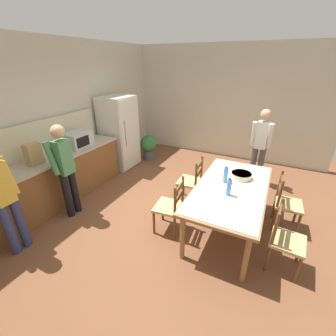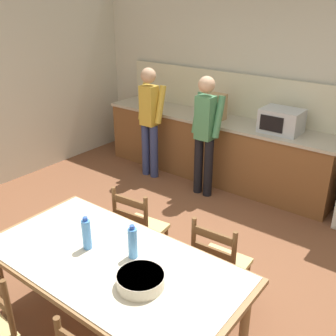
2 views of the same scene
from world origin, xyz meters
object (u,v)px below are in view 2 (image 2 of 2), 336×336
(bottle_near_centre, at_px, (87,234))
(chair_side_far_left, at_px, (139,230))
(bottle_off_centre, at_px, (133,242))
(serving_bowl, at_px, (141,279))
(person_at_sink, at_px, (150,117))
(dining_table, at_px, (112,268))
(person_at_counter, at_px, (205,131))
(chair_side_far_right, at_px, (219,265))
(microwave, at_px, (281,121))
(paper_bag, at_px, (217,107))

(bottle_near_centre, xyz_separation_m, chair_side_far_left, (-0.20, 0.80, -0.45))
(bottle_near_centre, distance_m, bottle_off_centre, 0.37)
(serving_bowl, height_order, person_at_sink, person_at_sink)
(bottle_near_centre, bearing_deg, chair_side_far_left, 104.09)
(serving_bowl, xyz_separation_m, person_at_sink, (-2.14, 2.63, 0.09))
(bottle_near_centre, bearing_deg, bottle_off_centre, 20.33)
(dining_table, height_order, chair_side_far_left, chair_side_far_left)
(serving_bowl, bearing_deg, bottle_near_centre, 173.07)
(bottle_off_centre, height_order, serving_bowl, bottle_off_centre)
(serving_bowl, bearing_deg, dining_table, 168.02)
(bottle_off_centre, height_order, person_at_counter, person_at_counter)
(chair_side_far_right, height_order, chair_side_far_left, same)
(chair_side_far_right, bearing_deg, microwave, -81.46)
(microwave, xyz_separation_m, chair_side_far_left, (-0.42, -2.26, -0.63))
(dining_table, bearing_deg, person_at_sink, 124.97)
(bottle_near_centre, xyz_separation_m, person_at_counter, (-0.58, 2.54, 0.01))
(chair_side_far_right, bearing_deg, person_at_sink, -41.50)
(chair_side_far_right, bearing_deg, serving_bowl, 80.35)
(paper_bag, xyz_separation_m, person_at_sink, (-0.82, -0.49, -0.19))
(bottle_near_centre, relative_size, person_at_sink, 0.17)
(dining_table, height_order, chair_side_far_right, chair_side_far_right)
(microwave, xyz_separation_m, chair_side_far_right, (0.48, -2.25, -0.63))
(chair_side_far_left, bearing_deg, chair_side_far_right, 174.71)
(dining_table, bearing_deg, paper_bag, 107.67)
(paper_bag, distance_m, dining_table, 3.23)
(dining_table, height_order, person_at_sink, person_at_sink)
(chair_side_far_right, bearing_deg, bottle_near_centre, 45.79)
(microwave, xyz_separation_m, dining_table, (0.03, -3.06, -0.37))
(person_at_sink, xyz_separation_m, person_at_counter, (0.96, -0.02, 0.00))
(dining_table, distance_m, chair_side_far_left, 0.95)
(bottle_near_centre, bearing_deg, person_at_counter, 102.88)
(paper_bag, height_order, chair_side_far_right, paper_bag)
(chair_side_far_left, height_order, person_at_counter, person_at_counter)
(microwave, height_order, dining_table, microwave)
(microwave, relative_size, person_at_sink, 0.31)
(paper_bag, height_order, dining_table, paper_bag)
(serving_bowl, height_order, chair_side_far_left, chair_side_far_left)
(bottle_near_centre, bearing_deg, serving_bowl, -6.93)
(paper_bag, xyz_separation_m, person_at_counter, (0.14, -0.51, -0.19))
(bottle_off_centre, bearing_deg, chair_side_far_left, 129.32)
(microwave, relative_size, serving_bowl, 1.56)
(chair_side_far_right, distance_m, person_at_sink, 2.88)
(dining_table, bearing_deg, chair_side_far_right, 60.94)
(bottle_near_centre, distance_m, person_at_sink, 2.99)
(dining_table, xyz_separation_m, person_at_counter, (-0.83, 2.54, 0.21))
(person_at_sink, bearing_deg, person_at_counter, -91.19)
(bottle_near_centre, bearing_deg, microwave, 85.88)
(bottle_off_centre, relative_size, chair_side_far_right, 0.30)
(microwave, distance_m, dining_table, 3.08)
(paper_bag, relative_size, chair_side_far_left, 0.40)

